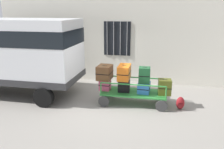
# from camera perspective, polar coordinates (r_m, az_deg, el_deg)

# --- Properties ---
(ground_plane) EXTENTS (40.00, 40.00, 0.00)m
(ground_plane) POSITION_cam_1_polar(r_m,az_deg,el_deg) (8.20, 0.69, -7.11)
(ground_plane) COLOR gray
(building_wall) EXTENTS (12.00, 0.38, 5.00)m
(building_wall) POSITION_cam_1_polar(r_m,az_deg,el_deg) (10.18, 3.59, 11.95)
(building_wall) COLOR silver
(building_wall) RESTS_ON ground
(van) EXTENTS (4.66, 2.19, 2.92)m
(van) POSITION_cam_1_polar(r_m,az_deg,el_deg) (9.32, -22.85, 5.91)
(van) COLOR silver
(van) RESTS_ON ground
(luggage_cart) EXTENTS (2.34, 1.03, 0.44)m
(luggage_cart) POSITION_cam_1_polar(r_m,az_deg,el_deg) (8.03, 5.53, -4.99)
(luggage_cart) COLOR #2D8438
(luggage_cart) RESTS_ON ground
(cart_railing) EXTENTS (2.23, 0.89, 0.44)m
(cart_railing) POSITION_cam_1_polar(r_m,az_deg,el_deg) (7.88, 5.62, -2.01)
(cart_railing) COLOR #2D8438
(cart_railing) RESTS_ON luggage_cart
(suitcase_left_bottom) EXTENTS (0.40, 0.38, 0.42)m
(suitcase_left_bottom) POSITION_cam_1_polar(r_m,az_deg,el_deg) (8.12, -1.79, -2.51)
(suitcase_left_bottom) COLOR #CC4C72
(suitcase_left_bottom) RESTS_ON luggage_cart
(suitcase_left_middle) EXTENTS (0.52, 0.65, 0.50)m
(suitcase_left_middle) POSITION_cam_1_polar(r_m,az_deg,el_deg) (7.95, -1.88, 0.56)
(suitcase_left_middle) COLOR brown
(suitcase_left_middle) RESTS_ON suitcase_left_bottom
(suitcase_midleft_bottom) EXTENTS (0.43, 0.38, 0.47)m
(suitcase_midleft_bottom) POSITION_cam_1_polar(r_m,az_deg,el_deg) (7.96, 3.08, -2.74)
(suitcase_midleft_bottom) COLOR black
(suitcase_midleft_bottom) RESTS_ON luggage_cart
(suitcase_midleft_middle) EXTENTS (0.41, 0.73, 0.50)m
(suitcase_midleft_middle) POSITION_cam_1_polar(r_m,az_deg,el_deg) (7.79, 3.11, 0.57)
(suitcase_midleft_middle) COLOR orange
(suitcase_midleft_middle) RESTS_ON suitcase_midleft_bottom
(suitcase_center_bottom) EXTENTS (0.45, 0.53, 0.37)m
(suitcase_center_bottom) POSITION_cam_1_polar(r_m,az_deg,el_deg) (7.94, 8.12, -3.29)
(suitcase_center_bottom) COLOR #3372C6
(suitcase_center_bottom) RESTS_ON luggage_cart
(suitcase_center_middle) EXTENTS (0.41, 0.38, 0.55)m
(suitcase_center_middle) POSITION_cam_1_polar(r_m,az_deg,el_deg) (7.78, 8.25, -0.13)
(suitcase_center_middle) COLOR #194C28
(suitcase_center_middle) RESTS_ON suitcase_center_bottom
(suitcase_midright_bottom) EXTENTS (0.47, 0.42, 0.54)m
(suitcase_midright_bottom) POSITION_cam_1_polar(r_m,az_deg,el_deg) (7.87, 13.23, -3.11)
(suitcase_midright_bottom) COLOR #4C5119
(suitcase_midright_bottom) RESTS_ON luggage_cart
(backpack) EXTENTS (0.27, 0.22, 0.44)m
(backpack) POSITION_cam_1_polar(r_m,az_deg,el_deg) (7.94, 16.99, -6.98)
(backpack) COLOR maroon
(backpack) RESTS_ON ground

